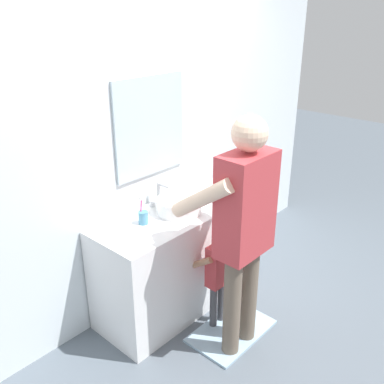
% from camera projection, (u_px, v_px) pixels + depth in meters
% --- Properties ---
extents(ground_plane, '(14.00, 14.00, 0.00)m').
position_uv_depth(ground_plane, '(206.00, 317.00, 3.43)').
color(ground_plane, slate).
extents(back_wall, '(4.40, 0.10, 2.70)m').
position_uv_depth(back_wall, '(146.00, 137.00, 3.27)').
color(back_wall, silver).
rests_on(back_wall, ground).
extents(vanity_cabinet, '(1.37, 0.54, 0.83)m').
position_uv_depth(vanity_cabinet, '(178.00, 258.00, 3.45)').
color(vanity_cabinet, white).
rests_on(vanity_cabinet, ground).
extents(sink_basin, '(0.34, 0.34, 0.11)m').
position_uv_depth(sink_basin, '(179.00, 205.00, 3.24)').
color(sink_basin, white).
rests_on(sink_basin, vanity_cabinet).
extents(faucet, '(0.18, 0.14, 0.18)m').
position_uv_depth(faucet, '(160.00, 195.00, 3.36)').
color(faucet, '#B7BABF').
rests_on(faucet, vanity_cabinet).
extents(toothbrush_cup, '(0.07, 0.07, 0.21)m').
position_uv_depth(toothbrush_cup, '(143.00, 217.00, 3.08)').
color(toothbrush_cup, '#4C8EB2').
rests_on(toothbrush_cup, vanity_cabinet).
extents(bath_mat, '(0.64, 0.40, 0.02)m').
position_uv_depth(bath_mat, '(231.00, 331.00, 3.27)').
color(bath_mat, '#99B7CC').
rests_on(bath_mat, ground).
extents(child_toddler, '(0.25, 0.25, 0.81)m').
position_uv_depth(child_toddler, '(218.00, 270.00, 3.17)').
color(child_toddler, '#47474C').
rests_on(child_toddler, ground).
extents(adult_parent, '(0.52, 0.55, 1.69)m').
position_uv_depth(adult_parent, '(243.00, 219.00, 2.76)').
color(adult_parent, '#6B5B4C').
rests_on(adult_parent, ground).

